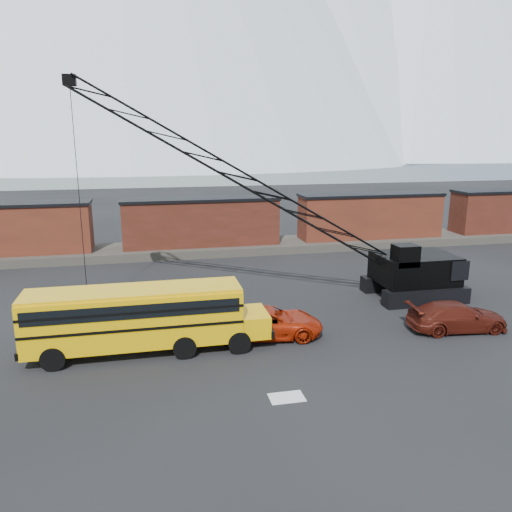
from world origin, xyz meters
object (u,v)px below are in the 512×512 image
Objects in this scene: maroon_suv at (457,316)px; school_bus at (143,317)px; crawler_crane at (254,185)px; red_pickup at (269,322)px.

school_bus is at bearing 92.43° from maroon_suv.
maroon_suv is at bearing -2.60° from school_bus.
crawler_crane is at bearing 41.51° from school_bus.
red_pickup is at bearing 87.65° from maroon_suv.
school_bus is 10.52m from crawler_crane.
crawler_crane is (0.36, 5.37, 6.56)m from red_pickup.
crawler_crane is (-9.67, 6.67, 6.56)m from maroon_suv.
crawler_crane is at bearing 3.10° from red_pickup.
red_pickup is at bearing -93.82° from crawler_crane.
crawler_crane reaches higher than school_bus.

